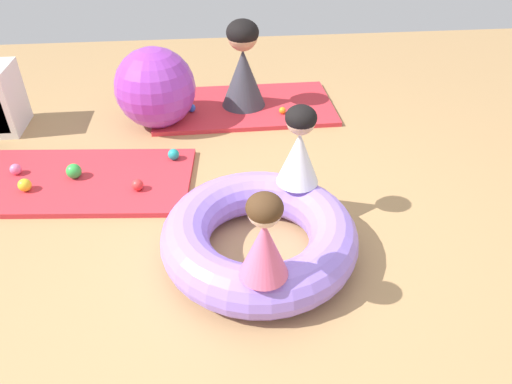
# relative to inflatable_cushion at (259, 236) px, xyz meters

# --- Properties ---
(ground_plane) EXTENTS (8.00, 8.00, 0.00)m
(ground_plane) POSITION_rel_inflatable_cushion_xyz_m (-0.07, 0.09, -0.14)
(ground_plane) COLOR tan
(gym_mat_center_rear) EXTENTS (1.70, 0.97, 0.04)m
(gym_mat_center_rear) POSITION_rel_inflatable_cushion_xyz_m (-1.24, 0.88, -0.12)
(gym_mat_center_rear) COLOR red
(gym_mat_center_rear) RESTS_ON ground
(gym_mat_near_left) EXTENTS (1.68, 0.94, 0.04)m
(gym_mat_near_left) POSITION_rel_inflatable_cushion_xyz_m (0.06, 2.00, -0.12)
(gym_mat_near_left) COLOR red
(gym_mat_near_left) RESTS_ON ground
(inflatable_cushion) EXTENTS (1.16, 1.16, 0.29)m
(inflatable_cushion) POSITION_rel_inflatable_cushion_xyz_m (0.00, 0.00, 0.00)
(inflatable_cushion) COLOR #9975EA
(inflatable_cushion) RESTS_ON ground
(child_in_pink) EXTENTS (0.25, 0.25, 0.48)m
(child_in_pink) POSITION_rel_inflatable_cushion_xyz_m (-0.02, -0.44, 0.38)
(child_in_pink) COLOR #E5608E
(child_in_pink) RESTS_ON inflatable_cushion
(child_in_white) EXTENTS (0.35, 0.35, 0.52)m
(child_in_white) POSITION_rel_inflatable_cushion_xyz_m (0.28, 0.34, 0.40)
(child_in_white) COLOR white
(child_in_white) RESTS_ON inflatable_cushion
(adult_seated) EXTENTS (0.51, 0.51, 0.79)m
(adult_seated) POSITION_rel_inflatable_cushion_xyz_m (0.06, 2.00, 0.28)
(adult_seated) COLOR #383842
(adult_seated) RESTS_ON gym_mat_near_left
(play_ball_pink) EXTENTS (0.08, 0.08, 0.08)m
(play_ball_pink) POSITION_rel_inflatable_cushion_xyz_m (-1.71, 0.99, -0.06)
(play_ball_pink) COLOR pink
(play_ball_pink) RESTS_ON gym_mat_center_rear
(play_ball_green) EXTENTS (0.11, 0.11, 0.11)m
(play_ball_green) POSITION_rel_inflatable_cushion_xyz_m (-1.27, 0.90, -0.05)
(play_ball_green) COLOR green
(play_ball_green) RESTS_ON gym_mat_center_rear
(play_ball_yellow) EXTENTS (0.09, 0.09, 0.09)m
(play_ball_yellow) POSITION_rel_inflatable_cushion_xyz_m (-1.58, 0.77, -0.06)
(play_ball_yellow) COLOR yellow
(play_ball_yellow) RESTS_ON gym_mat_center_rear
(play_ball_red) EXTENTS (0.08, 0.08, 0.08)m
(play_ball_red) POSITION_rel_inflatable_cushion_xyz_m (-0.79, 0.70, -0.06)
(play_ball_red) COLOR red
(play_ball_red) RESTS_ON gym_mat_center_rear
(play_ball_blue) EXTENTS (0.07, 0.07, 0.07)m
(play_ball_blue) POSITION_rel_inflatable_cushion_xyz_m (-0.43, 1.90, -0.07)
(play_ball_blue) COLOR blue
(play_ball_blue) RESTS_ON gym_mat_near_left
(play_ball_orange) EXTENTS (0.06, 0.06, 0.06)m
(play_ball_orange) POSITION_rel_inflatable_cushion_xyz_m (0.40, 1.77, -0.07)
(play_ball_orange) COLOR orange
(play_ball_orange) RESTS_ON gym_mat_near_left
(play_ball_teal) EXTENTS (0.09, 0.09, 0.09)m
(play_ball_teal) POSITION_rel_inflatable_cushion_xyz_m (-0.55, 1.08, -0.06)
(play_ball_teal) COLOR teal
(play_ball_teal) RESTS_ON gym_mat_center_rear
(play_ball_pink_second) EXTENTS (0.08, 0.08, 0.08)m
(play_ball_pink_second) POSITION_rel_inflatable_cushion_xyz_m (0.15, 2.29, -0.06)
(play_ball_pink_second) COLOR pink
(play_ball_pink_second) RESTS_ON gym_mat_near_left
(exercise_ball_large) EXTENTS (0.69, 0.69, 0.69)m
(exercise_ball_large) POSITION_rel_inflatable_cushion_xyz_m (-0.71, 1.76, 0.20)
(exercise_ball_large) COLOR purple
(exercise_ball_large) RESTS_ON ground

